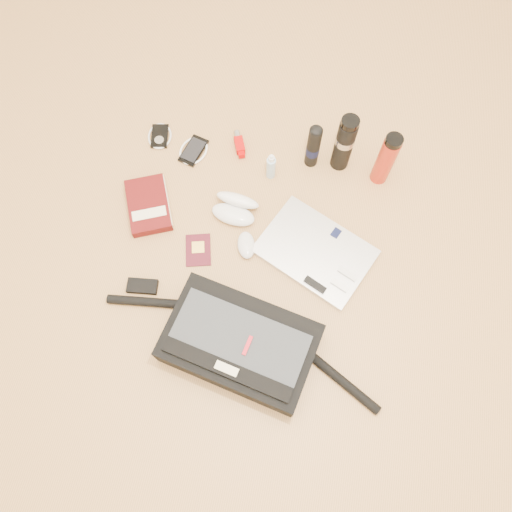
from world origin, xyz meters
name	(u,v)px	position (x,y,z in m)	size (l,w,h in m)	color
ground	(250,273)	(0.00, 0.00, 0.00)	(4.00, 4.00, 0.00)	#B6844B
messenger_bag	(239,343)	(0.02, -0.26, 0.06)	(0.94, 0.37, 0.13)	black
laptop	(315,252)	(0.21, 0.12, 0.01)	(0.45, 0.39, 0.04)	silver
book	(149,205)	(-0.41, 0.17, 0.02)	(0.22, 0.26, 0.04)	#490A0B
passport	(198,250)	(-0.20, 0.05, 0.00)	(0.12, 0.14, 0.01)	#450E19
mouse	(246,245)	(-0.03, 0.09, 0.02)	(0.09, 0.12, 0.03)	silver
sunglasses_case	(235,208)	(-0.10, 0.22, 0.03)	(0.17, 0.15, 0.09)	silver
ipod	(160,136)	(-0.46, 0.47, 0.01)	(0.11, 0.12, 0.01)	black
phone	(194,151)	(-0.31, 0.44, 0.01)	(0.12, 0.14, 0.01)	black
inhaler	(239,144)	(-0.15, 0.50, 0.02)	(0.07, 0.12, 0.03)	#AB0706
spray_bottle	(271,167)	(-0.01, 0.40, 0.06)	(0.04, 0.04, 0.13)	#9EC2DB
aerosol_can	(313,146)	(0.13, 0.48, 0.10)	(0.05, 0.05, 0.21)	black
thermos_black	(344,143)	(0.24, 0.50, 0.13)	(0.07, 0.07, 0.26)	black
thermos_red	(386,159)	(0.39, 0.47, 0.12)	(0.08, 0.08, 0.24)	#A82515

